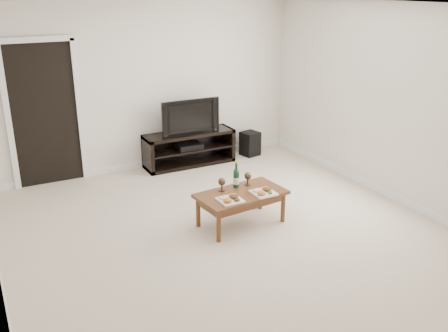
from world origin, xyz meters
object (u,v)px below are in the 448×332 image
Objects in this scene: subwoofer at (250,144)px; coffee_table at (241,208)px; media_console at (189,148)px; television at (188,115)px.

subwoofer is 0.38× the size of coffee_table.
media_console is 2.30m from coffee_table.
television is 2.38m from coffee_table.
subwoofer is at bearing -1.52° from television.
television reaches higher than subwoofer.
media_console is 0.55m from television.
television is at bearing 0.00° from media_console.
media_console is 1.13m from subwoofer.
media_console is 1.38× the size of coffee_table.
coffee_table reaches higher than subwoofer.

